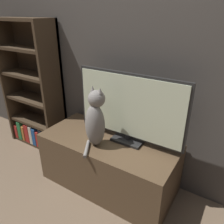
# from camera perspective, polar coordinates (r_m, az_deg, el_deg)

# --- Properties ---
(wall_back) EXTENTS (4.80, 0.05, 2.60)m
(wall_back) POSITION_cam_1_polar(r_m,az_deg,el_deg) (1.86, 4.54, 19.71)
(wall_back) COLOR #47423D
(wall_back) RESTS_ON ground_plane
(tv_stand) EXTENTS (1.17, 0.54, 0.47)m
(tv_stand) POSITION_cam_1_polar(r_m,az_deg,el_deg) (2.00, -0.91, -13.03)
(tv_stand) COLOR brown
(tv_stand) RESTS_ON ground_plane
(tv) EXTENTS (0.93, 0.16, 0.58)m
(tv) POSITION_cam_1_polar(r_m,az_deg,el_deg) (1.72, 4.52, 0.92)
(tv) COLOR black
(tv) RESTS_ON tv_stand
(cat) EXTENTS (0.17, 0.31, 0.49)m
(cat) POSITION_cam_1_polar(r_m,az_deg,el_deg) (1.71, -4.33, -2.11)
(cat) COLOR gray
(cat) RESTS_ON tv_stand
(bookshelf) EXTENTS (0.70, 0.28, 1.41)m
(bookshelf) POSITION_cam_1_polar(r_m,az_deg,el_deg) (2.62, -19.32, 3.93)
(bookshelf) COLOR #3D2D1E
(bookshelf) RESTS_ON ground_plane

